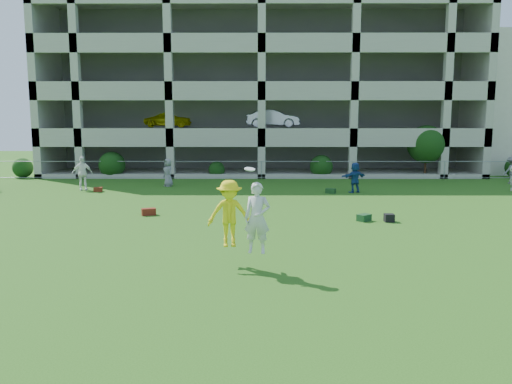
{
  "coord_description": "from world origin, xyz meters",
  "views": [
    {
      "loc": [
        -0.21,
        -13.6,
        3.76
      ],
      "look_at": [
        -0.29,
        3.0,
        1.4
      ],
      "focal_mm": 35.0,
      "sensor_mm": 36.0,
      "label": 1
    }
  ],
  "objects_px": {
    "bystander_b": "(82,173)",
    "bystander_d": "(355,177)",
    "bystander_f": "(511,170)",
    "crate_d": "(389,218)",
    "bystander_c": "(168,173)",
    "parking_garage": "(261,93)",
    "frisbee_contest": "(237,215)"
  },
  "relations": [
    {
      "from": "bystander_f",
      "to": "frisbee_contest",
      "type": "bearing_deg",
      "value": 26.41
    },
    {
      "from": "bystander_b",
      "to": "crate_d",
      "type": "xyz_separation_m",
      "value": [
        14.6,
        -8.66,
        -0.78
      ]
    },
    {
      "from": "bystander_d",
      "to": "frisbee_contest",
      "type": "bearing_deg",
      "value": 41.41
    },
    {
      "from": "frisbee_contest",
      "to": "bystander_b",
      "type": "bearing_deg",
      "value": 122.0
    },
    {
      "from": "bystander_b",
      "to": "crate_d",
      "type": "relative_size",
      "value": 5.3
    },
    {
      "from": "bystander_b",
      "to": "bystander_c",
      "type": "xyz_separation_m",
      "value": [
        4.42,
        1.65,
        -0.12
      ]
    },
    {
      "from": "bystander_f",
      "to": "crate_d",
      "type": "xyz_separation_m",
      "value": [
        -10.45,
        -11.75,
        -0.67
      ]
    },
    {
      "from": "crate_d",
      "to": "frisbee_contest",
      "type": "height_order",
      "value": "frisbee_contest"
    },
    {
      "from": "crate_d",
      "to": "frisbee_contest",
      "type": "relative_size",
      "value": 0.16
    },
    {
      "from": "bystander_d",
      "to": "crate_d",
      "type": "bearing_deg",
      "value": 62.48
    },
    {
      "from": "crate_d",
      "to": "frisbee_contest",
      "type": "xyz_separation_m",
      "value": [
        -5.49,
        -5.92,
        1.24
      ]
    },
    {
      "from": "frisbee_contest",
      "to": "parking_garage",
      "type": "xyz_separation_m",
      "value": [
        0.75,
        28.74,
        4.63
      ]
    },
    {
      "from": "bystander_b",
      "to": "crate_d",
      "type": "distance_m",
      "value": 17.0
    },
    {
      "from": "bystander_c",
      "to": "parking_garage",
      "type": "relative_size",
      "value": 0.05
    },
    {
      "from": "bystander_b",
      "to": "bystander_f",
      "type": "bearing_deg",
      "value": -21.15
    },
    {
      "from": "bystander_c",
      "to": "bystander_d",
      "type": "xyz_separation_m",
      "value": [
        10.37,
        -2.5,
        0.0
      ]
    },
    {
      "from": "bystander_b",
      "to": "bystander_c",
      "type": "height_order",
      "value": "bystander_b"
    },
    {
      "from": "bystander_b",
      "to": "bystander_d",
      "type": "relative_size",
      "value": 1.15
    },
    {
      "from": "bystander_d",
      "to": "parking_garage",
      "type": "xyz_separation_m",
      "value": [
        -4.93,
        15.0,
        5.21
      ]
    },
    {
      "from": "bystander_b",
      "to": "bystander_d",
      "type": "distance_m",
      "value": 14.82
    },
    {
      "from": "bystander_c",
      "to": "bystander_f",
      "type": "height_order",
      "value": "bystander_f"
    },
    {
      "from": "crate_d",
      "to": "frisbee_contest",
      "type": "distance_m",
      "value": 8.17
    },
    {
      "from": "bystander_c",
      "to": "bystander_d",
      "type": "bearing_deg",
      "value": 39.01
    },
    {
      "from": "bystander_d",
      "to": "frisbee_contest",
      "type": "xyz_separation_m",
      "value": [
        -5.68,
        -13.73,
        0.58
      ]
    },
    {
      "from": "bystander_d",
      "to": "frisbee_contest",
      "type": "distance_m",
      "value": 14.87
    },
    {
      "from": "bystander_d",
      "to": "frisbee_contest",
      "type": "relative_size",
      "value": 0.76
    },
    {
      "from": "bystander_c",
      "to": "frisbee_contest",
      "type": "relative_size",
      "value": 0.76
    },
    {
      "from": "bystander_f",
      "to": "crate_d",
      "type": "bearing_deg",
      "value": 26.81
    },
    {
      "from": "bystander_c",
      "to": "crate_d",
      "type": "bearing_deg",
      "value": 7.19
    },
    {
      "from": "bystander_d",
      "to": "crate_d",
      "type": "height_order",
      "value": "bystander_d"
    },
    {
      "from": "bystander_d",
      "to": "bystander_f",
      "type": "height_order",
      "value": "bystander_f"
    },
    {
      "from": "bystander_f",
      "to": "bystander_d",
      "type": "bearing_deg",
      "value": -0.54
    }
  ]
}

